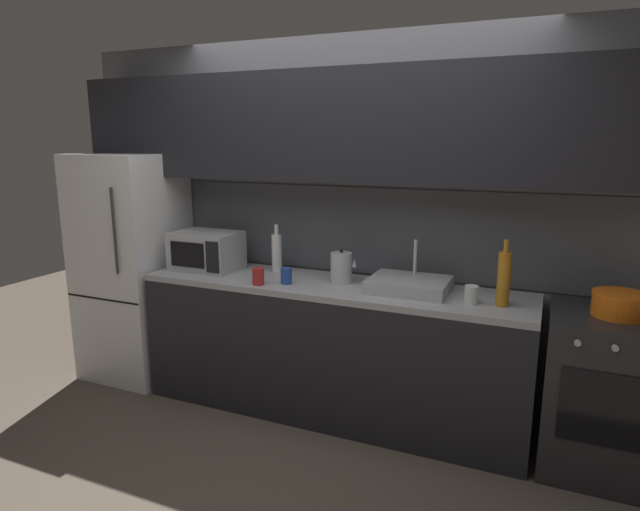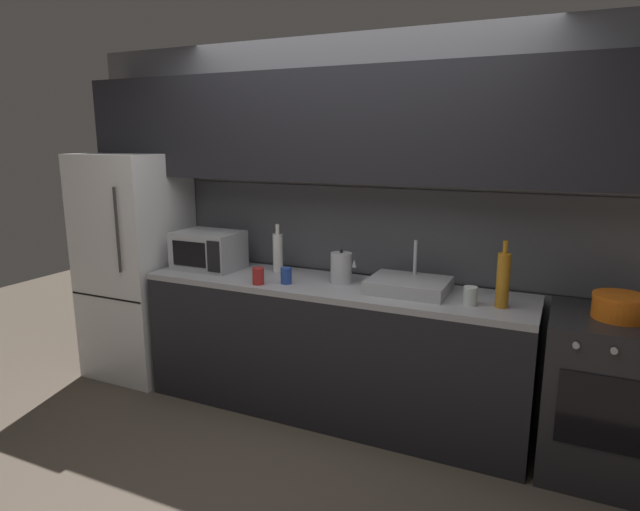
% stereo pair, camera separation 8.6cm
% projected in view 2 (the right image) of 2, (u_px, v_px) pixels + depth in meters
% --- Properties ---
extents(ground_plane, '(10.00, 10.00, 0.00)m').
position_uv_depth(ground_plane, '(263.00, 485.00, 2.89)').
color(ground_plane, '#4C4238').
extents(back_wall, '(4.29, 0.44, 2.50)m').
position_uv_depth(back_wall, '(349.00, 180.00, 3.62)').
color(back_wall, slate).
rests_on(back_wall, ground).
extents(counter_run, '(2.55, 0.60, 0.90)m').
position_uv_depth(counter_run, '(331.00, 349.00, 3.59)').
color(counter_run, black).
rests_on(counter_run, ground).
extents(refrigerator, '(0.68, 0.69, 1.72)m').
position_uv_depth(refrigerator, '(137.00, 265.00, 4.18)').
color(refrigerator, white).
rests_on(refrigerator, ground).
extents(oven_range, '(0.60, 0.62, 0.90)m').
position_uv_depth(oven_range, '(602.00, 396.00, 2.92)').
color(oven_range, '#232326').
rests_on(oven_range, ground).
extents(microwave, '(0.46, 0.35, 0.27)m').
position_uv_depth(microwave, '(209.00, 250.00, 3.88)').
color(microwave, '#A8AAAF').
rests_on(microwave, counter_run).
extents(sink_basin, '(0.48, 0.38, 0.30)m').
position_uv_depth(sink_basin, '(409.00, 285.00, 3.30)').
color(sink_basin, '#ADAFB5').
rests_on(sink_basin, counter_run).
extents(kettle, '(0.18, 0.14, 0.22)m').
position_uv_depth(kettle, '(341.00, 268.00, 3.49)').
color(kettle, '#B7BABF').
rests_on(kettle, counter_run).
extents(wine_bottle_amber, '(0.07, 0.07, 0.38)m').
position_uv_depth(wine_bottle_amber, '(503.00, 279.00, 2.97)').
color(wine_bottle_amber, '#B27019').
rests_on(wine_bottle_amber, counter_run).
extents(wine_bottle_white, '(0.07, 0.07, 0.34)m').
position_uv_depth(wine_bottle_white, '(278.00, 252.00, 3.79)').
color(wine_bottle_white, silver).
rests_on(wine_bottle_white, counter_run).
extents(mug_blue, '(0.07, 0.07, 0.10)m').
position_uv_depth(mug_blue, '(286.00, 276.00, 3.48)').
color(mug_blue, '#234299').
rests_on(mug_blue, counter_run).
extents(mug_red, '(0.07, 0.07, 0.11)m').
position_uv_depth(mug_red, '(258.00, 276.00, 3.47)').
color(mug_red, '#A82323').
rests_on(mug_red, counter_run).
extents(mug_clear, '(0.08, 0.08, 0.11)m').
position_uv_depth(mug_clear, '(470.00, 296.00, 3.04)').
color(mug_clear, silver).
rests_on(mug_clear, counter_run).
extents(cooking_pot, '(0.28, 0.28, 0.13)m').
position_uv_depth(cooking_pot, '(620.00, 307.00, 2.80)').
color(cooking_pot, orange).
rests_on(cooking_pot, oven_range).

